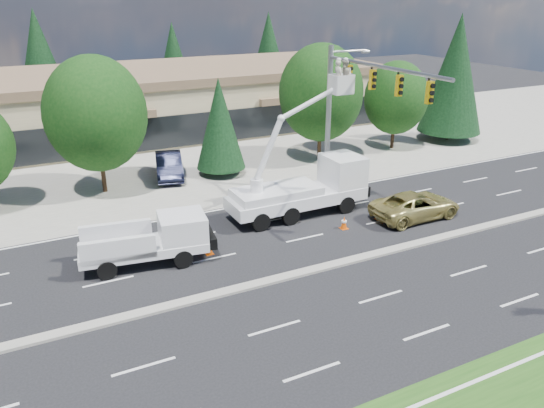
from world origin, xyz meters
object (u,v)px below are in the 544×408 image
utility_pickup (153,244)px  bucket_truck (310,181)px  signal_mast (350,101)px  minivan (416,205)px

utility_pickup → bucket_truck: bucket_truck is taller
signal_mast → utility_pickup: signal_mast is taller
signal_mast → bucket_truck: signal_mast is taller
signal_mast → minivan: (1.91, -4.24, -5.32)m
utility_pickup → minivan: (14.61, -1.34, -0.18)m
minivan → signal_mast: bearing=24.0°
utility_pickup → minivan: size_ratio=1.14×
signal_mast → bucket_truck: bearing=-164.5°
bucket_truck → minivan: bucket_truck is taller
signal_mast → utility_pickup: bearing=-167.1°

